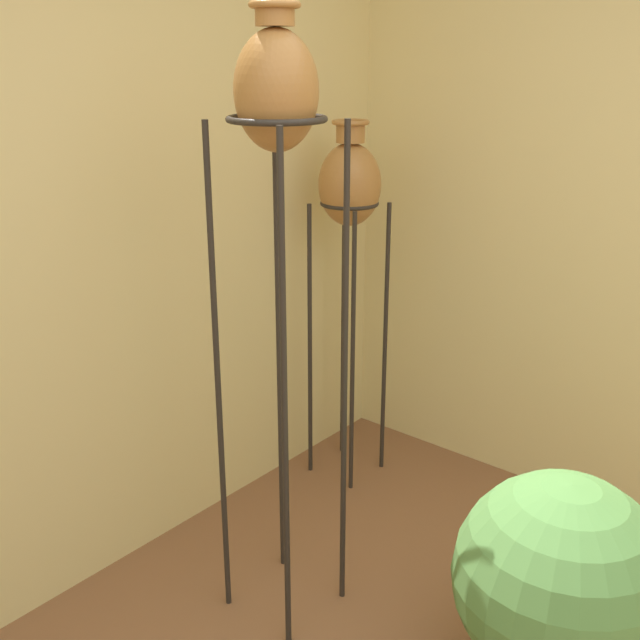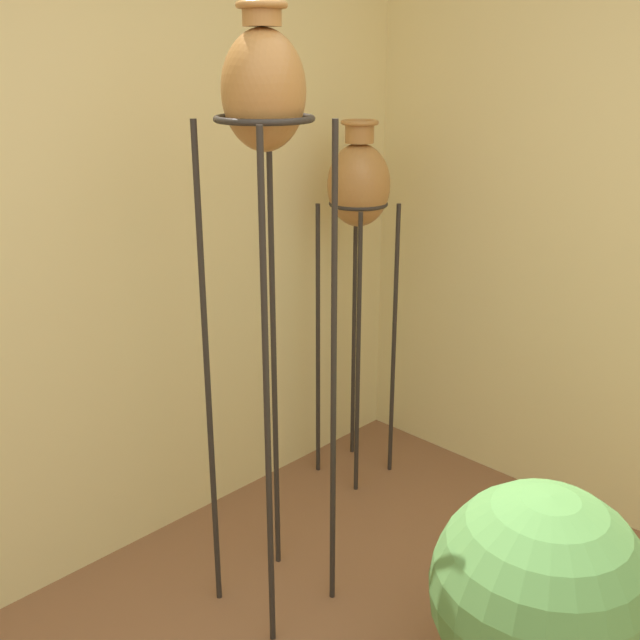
# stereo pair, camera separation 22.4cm
# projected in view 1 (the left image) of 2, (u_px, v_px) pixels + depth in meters

# --- Properties ---
(vase_stand_tall) EXTENTS (0.32, 0.32, 2.05)m
(vase_stand_tall) POSITION_uv_depth(u_px,v_px,m) (277.00, 123.00, 2.21)
(vase_stand_tall) COLOR #28231E
(vase_stand_tall) RESTS_ON ground_plane
(vase_stand_medium) EXTENTS (0.27, 0.27, 1.66)m
(vase_stand_medium) POSITION_uv_depth(u_px,v_px,m) (350.00, 194.00, 3.22)
(vase_stand_medium) COLOR #28231E
(vase_stand_medium) RESTS_ON ground_plane
(potted_plant) EXTENTS (0.64, 0.64, 0.76)m
(potted_plant) POSITION_uv_depth(u_px,v_px,m) (559.00, 585.00, 2.23)
(potted_plant) COLOR #B26647
(potted_plant) RESTS_ON ground_plane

